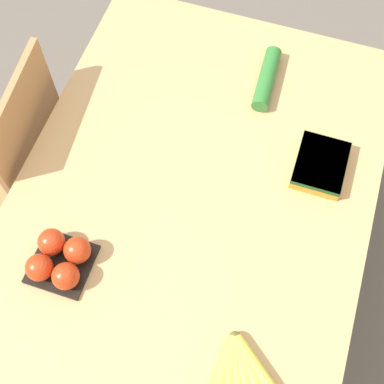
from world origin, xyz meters
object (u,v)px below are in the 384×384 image
object	(u,v)px
tomato_pack	(59,260)
carrot_bag	(321,165)
chair	(17,166)
banana_bunch	(240,375)
cucumber_near	(267,79)

from	to	relation	value
tomato_pack	carrot_bag	distance (m)	0.76
chair	carrot_bag	bearing A→B (deg)	93.11
banana_bunch	carrot_bag	world-z (taller)	carrot_bag
tomato_pack	carrot_bag	bearing A→B (deg)	-49.67
carrot_bag	cucumber_near	world-z (taller)	cucumber_near
banana_bunch	carrot_bag	distance (m)	0.62
carrot_bag	banana_bunch	bearing A→B (deg)	174.37
tomato_pack	cucumber_near	size ratio (longest dim) A/B	0.70
chair	cucumber_near	bearing A→B (deg)	112.13
banana_bunch	tomato_pack	size ratio (longest dim) A/B	1.32
cucumber_near	banana_bunch	bearing A→B (deg)	-169.50
carrot_bag	chair	bearing A→B (deg)	98.35
banana_bunch	carrot_bag	size ratio (longest dim) A/B	1.17
chair	carrot_bag	world-z (taller)	chair
banana_bunch	cucumber_near	distance (m)	0.88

